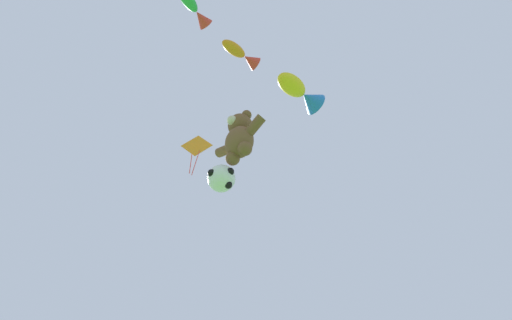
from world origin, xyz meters
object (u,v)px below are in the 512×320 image
(fish_kite_goldfin, at_px, (301,92))
(fish_kite_tangerine, at_px, (242,55))
(soccer_ball_kite, at_px, (222,178))
(fish_kite_emerald, at_px, (194,9))
(teddy_bear_kite, at_px, (239,137))
(diamond_kite, at_px, (196,147))

(fish_kite_goldfin, bearing_deg, fish_kite_tangerine, -97.78)
(soccer_ball_kite, relative_size, fish_kite_emerald, 0.67)
(teddy_bear_kite, relative_size, diamond_kite, 0.87)
(fish_kite_tangerine, bearing_deg, diamond_kite, 161.17)
(diamond_kite, bearing_deg, teddy_bear_kite, -1.86)
(teddy_bear_kite, height_order, fish_kite_goldfin, fish_kite_goldfin)
(soccer_ball_kite, bearing_deg, fish_kite_goldfin, 27.66)
(soccer_ball_kite, xyz_separation_m, fish_kite_goldfin, (2.83, 1.48, 4.19))
(fish_kite_goldfin, distance_m, fish_kite_emerald, 5.42)
(fish_kite_tangerine, height_order, diamond_kite, diamond_kite)
(teddy_bear_kite, height_order, diamond_kite, diamond_kite)
(fish_kite_tangerine, xyz_separation_m, diamond_kite, (-4.59, 1.56, -0.15))
(teddy_bear_kite, height_order, fish_kite_emerald, fish_kite_emerald)
(fish_kite_goldfin, height_order, fish_kite_tangerine, fish_kite_goldfin)
(fish_kite_tangerine, xyz_separation_m, fish_kite_emerald, (0.20, -2.42, -0.37))
(fish_kite_tangerine, relative_size, diamond_kite, 0.55)
(teddy_bear_kite, xyz_separation_m, fish_kite_tangerine, (1.59, -1.47, 2.30))
(fish_kite_tangerine, bearing_deg, teddy_bear_kite, 137.25)
(soccer_ball_kite, xyz_separation_m, diamond_kite, (-2.17, 0.09, 3.76))
(fish_kite_goldfin, relative_size, fish_kite_tangerine, 1.36)
(soccer_ball_kite, height_order, diamond_kite, diamond_kite)
(soccer_ball_kite, relative_size, fish_kite_goldfin, 0.49)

